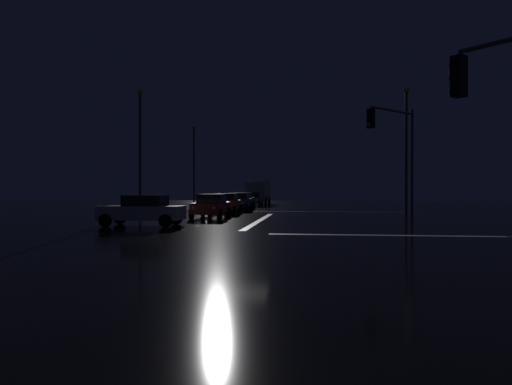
# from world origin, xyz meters

# --- Properties ---
(ground) EXTENTS (120.00, 120.00, 0.10)m
(ground) POSITION_xyz_m (0.00, 0.00, -0.05)
(ground) COLOR black
(stop_line_north) EXTENTS (0.35, 14.69, 0.01)m
(stop_line_north) POSITION_xyz_m (0.00, 8.56, 0.00)
(stop_line_north) COLOR white
(stop_line_north) RESTS_ON ground
(centre_line_ns) EXTENTS (22.00, 0.15, 0.01)m
(centre_line_ns) POSITION_xyz_m (0.00, 20.16, 0.00)
(centre_line_ns) COLOR yellow
(centre_line_ns) RESTS_ON ground
(crosswalk_bar_east) EXTENTS (14.69, 0.40, 0.01)m
(crosswalk_bar_east) POSITION_xyz_m (8.66, 0.00, 0.00)
(crosswalk_bar_east) COLOR white
(crosswalk_bar_east) RESTS_ON ground
(sedan_red) EXTENTS (2.02, 4.33, 1.57)m
(sedan_red) POSITION_xyz_m (-3.43, 10.45, 0.80)
(sedan_red) COLOR maroon
(sedan_red) RESTS_ON ground
(sedan_orange) EXTENTS (2.02, 4.33, 1.57)m
(sedan_orange) POSITION_xyz_m (-3.55, 16.26, 0.80)
(sedan_orange) COLOR #C66014
(sedan_orange) RESTS_ON ground
(sedan_blue) EXTENTS (2.02, 4.33, 1.57)m
(sedan_blue) POSITION_xyz_m (-3.35, 21.65, 0.80)
(sedan_blue) COLOR navy
(sedan_blue) RESTS_ON ground
(sedan_green) EXTENTS (2.02, 4.33, 1.57)m
(sedan_green) POSITION_xyz_m (-3.86, 27.51, 0.80)
(sedan_green) COLOR #14512D
(sedan_green) RESTS_ON ground
(sedan_gray) EXTENTS (2.02, 4.33, 1.57)m
(sedan_gray) POSITION_xyz_m (-3.54, 33.18, 0.80)
(sedan_gray) COLOR slate
(sedan_gray) RESTS_ON ground
(box_truck) EXTENTS (2.68, 8.28, 3.08)m
(box_truck) POSITION_xyz_m (-3.73, 40.30, 1.71)
(box_truck) COLOR beige
(box_truck) RESTS_ON ground
(sedan_silver_crossing) EXTENTS (4.33, 2.02, 1.57)m
(sedan_silver_crossing) POSITION_xyz_m (-5.53, 3.67, 0.80)
(sedan_silver_crossing) COLOR #B7B7BC
(sedan_silver_crossing) RESTS_ON ground
(traffic_signal_ne) EXTENTS (3.03, 3.03, 6.60)m
(traffic_signal_ne) POSITION_xyz_m (7.83, 7.83, 4.53)
(traffic_signal_ne) COLOR #4C4C51
(traffic_signal_ne) RESTS_ON ground
(streetlamp_right_near) EXTENTS (0.44, 0.44, 9.03)m
(streetlamp_right_near) POSITION_xyz_m (9.66, 14.16, 5.20)
(streetlamp_right_near) COLOR #424247
(streetlamp_right_near) RESTS_ON ground
(streetlamp_left_far) EXTENTS (0.44, 0.44, 8.86)m
(streetlamp_left_far) POSITION_xyz_m (-9.66, 30.16, 5.12)
(streetlamp_left_far) COLOR #424247
(streetlamp_left_far) RESTS_ON ground
(streetlamp_left_near) EXTENTS (0.44, 0.44, 9.37)m
(streetlamp_left_near) POSITION_xyz_m (-9.66, 14.16, 5.38)
(streetlamp_left_near) COLOR #424247
(streetlamp_left_near) RESTS_ON ground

